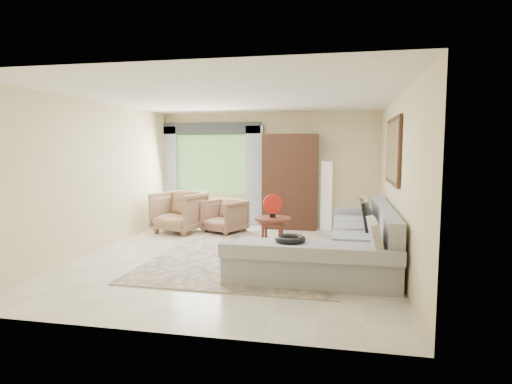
% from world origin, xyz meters
% --- Properties ---
extents(ground, '(6.00, 6.00, 0.00)m').
position_xyz_m(ground, '(0.00, 0.00, 0.00)').
color(ground, silver).
rests_on(ground, ground).
extents(area_rug, '(3.05, 4.04, 0.02)m').
position_xyz_m(area_rug, '(0.21, 0.20, 0.01)').
color(area_rug, beige).
rests_on(area_rug, ground).
extents(sectional_sofa, '(2.30, 3.46, 0.90)m').
position_xyz_m(sectional_sofa, '(1.78, -0.18, 0.28)').
color(sectional_sofa, '#A1A4A9').
rests_on(sectional_sofa, ground).
extents(tv_screen, '(0.14, 0.74, 0.48)m').
position_xyz_m(tv_screen, '(2.05, 0.27, 0.72)').
color(tv_screen, black).
rests_on(tv_screen, sectional_sofa).
extents(garden_hose, '(0.43, 0.43, 0.09)m').
position_xyz_m(garden_hose, '(1.00, -0.95, 0.55)').
color(garden_hose, black).
rests_on(garden_hose, sectional_sofa).
extents(coffee_table, '(0.62, 0.62, 0.62)m').
position_xyz_m(coffee_table, '(0.54, 0.35, 0.33)').
color(coffee_table, '#431A12').
rests_on(coffee_table, ground).
extents(red_disc, '(0.32, 0.16, 0.34)m').
position_xyz_m(red_disc, '(0.54, 0.35, 0.85)').
color(red_disc, red).
rests_on(red_disc, coffee_table).
extents(armchair_left, '(1.14, 1.15, 0.87)m').
position_xyz_m(armchair_left, '(-1.71, 1.78, 0.43)').
color(armchair_left, '#9B6E54').
rests_on(armchair_left, ground).
extents(armchair_right, '(1.02, 1.03, 0.70)m').
position_xyz_m(armchair_right, '(-0.74, 1.89, 0.35)').
color(armchair_right, '#9A7154').
rests_on(armchair_right, ground).
extents(potted_plant, '(0.63, 0.59, 0.57)m').
position_xyz_m(potted_plant, '(-1.93, 2.62, 0.29)').
color(potted_plant, '#999999').
rests_on(potted_plant, ground).
extents(armoire, '(1.20, 0.55, 2.10)m').
position_xyz_m(armoire, '(0.55, 2.72, 1.05)').
color(armoire, black).
rests_on(armoire, ground).
extents(floor_lamp, '(0.24, 0.24, 1.50)m').
position_xyz_m(floor_lamp, '(1.35, 2.78, 0.75)').
color(floor_lamp, silver).
rests_on(floor_lamp, ground).
extents(window, '(1.80, 0.04, 1.40)m').
position_xyz_m(window, '(-1.35, 2.97, 1.40)').
color(window, '#669E59').
rests_on(window, wall_back).
extents(curtain_left, '(0.40, 0.08, 2.30)m').
position_xyz_m(curtain_left, '(-2.40, 2.88, 1.15)').
color(curtain_left, '#9EB7CC').
rests_on(curtain_left, ground).
extents(curtain_right, '(0.40, 0.08, 2.30)m').
position_xyz_m(curtain_right, '(-0.30, 2.88, 1.15)').
color(curtain_right, '#9EB7CC').
rests_on(curtain_right, ground).
extents(valance, '(2.40, 0.12, 0.26)m').
position_xyz_m(valance, '(-1.35, 2.90, 2.25)').
color(valance, '#1E232D').
rests_on(valance, wall_back).
extents(wall_mirror, '(0.05, 1.70, 1.05)m').
position_xyz_m(wall_mirror, '(2.46, 0.35, 1.75)').
color(wall_mirror, black).
rests_on(wall_mirror, wall_right).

